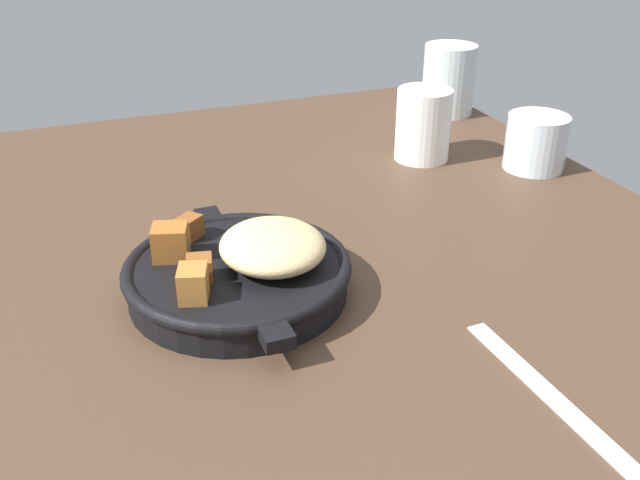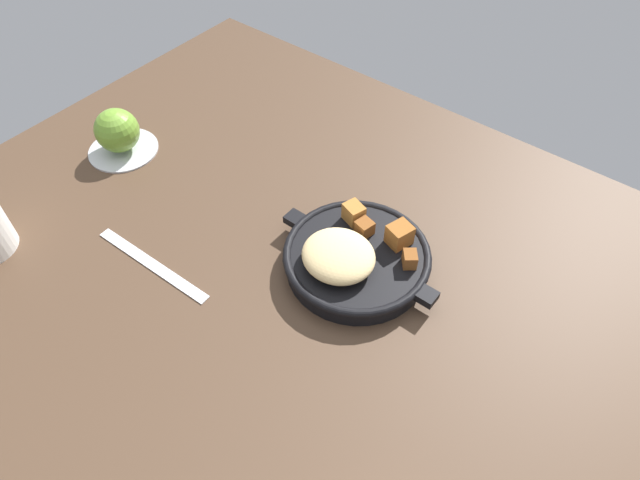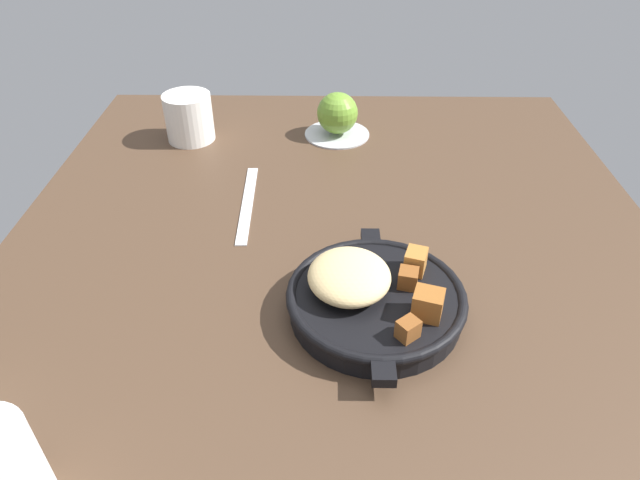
{
  "view_description": "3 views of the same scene",
  "coord_description": "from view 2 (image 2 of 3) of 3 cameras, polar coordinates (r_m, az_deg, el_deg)",
  "views": [
    {
      "loc": [
        49.05,
        -17.87,
        34.86
      ],
      "look_at": [
        -5.21,
        3.45,
        3.71
      ],
      "focal_mm": 40.18,
      "sensor_mm": 36.0,
      "label": 1
    },
    {
      "loc": [
        -30.7,
        36.52,
        61.37
      ],
      "look_at": [
        -0.56,
        -1.87,
        5.18
      ],
      "focal_mm": 31.19,
      "sensor_mm": 36.0,
      "label": 2
    },
    {
      "loc": [
        -51.87,
        1.03,
        45.5
      ],
      "look_at": [
        0.77,
        1.81,
        6.23
      ],
      "focal_mm": 31.51,
      "sensor_mm": 36.0,
      "label": 3
    }
  ],
  "objects": [
    {
      "name": "cast_iron_skillet",
      "position": [
        0.76,
        3.58,
        -1.76
      ],
      "size": [
        24.69,
        20.43,
        6.43
      ],
      "color": "black",
      "rests_on": "ground_plane"
    },
    {
      "name": "red_apple",
      "position": [
        0.99,
        -20.11,
        10.51
      ],
      "size": [
        7.27,
        7.27,
        7.27
      ],
      "primitive_type": "sphere",
      "color": "olive",
      "rests_on": "saucer_plate"
    },
    {
      "name": "butter_knife",
      "position": [
        0.82,
        -16.84,
        -2.38
      ],
      "size": [
        20.81,
        2.26,
        0.36
      ],
      "primitive_type": "cube",
      "rotation": [
        0.0,
        0.0,
        0.03
      ],
      "color": "silver",
      "rests_on": "ground_plane"
    },
    {
      "name": "saucer_plate",
      "position": [
        1.01,
        -19.53,
        8.79
      ],
      "size": [
        11.67,
        11.67,
        0.6
      ],
      "primitive_type": "cylinder",
      "color": "#B7BABF",
      "rests_on": "ground_plane"
    },
    {
      "name": "ground_plane",
      "position": [
        0.79,
        -1.17,
        -3.67
      ],
      "size": [
        118.15,
        89.84,
        2.4
      ],
      "primitive_type": "cube",
      "color": "#473323"
    }
  ]
}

